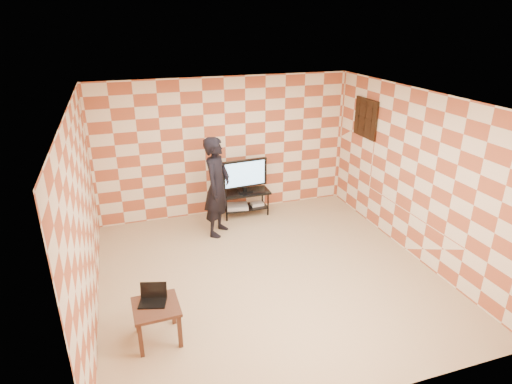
% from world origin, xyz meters
% --- Properties ---
extents(floor, '(5.00, 5.00, 0.00)m').
position_xyz_m(floor, '(0.00, 0.00, 0.00)').
color(floor, tan).
rests_on(floor, ground).
extents(wall_back, '(5.00, 0.02, 2.70)m').
position_xyz_m(wall_back, '(0.00, 2.50, 1.35)').
color(wall_back, beige).
rests_on(wall_back, ground).
extents(wall_front, '(5.00, 0.02, 2.70)m').
position_xyz_m(wall_front, '(0.00, -2.50, 1.35)').
color(wall_front, beige).
rests_on(wall_front, ground).
extents(wall_left, '(0.02, 5.00, 2.70)m').
position_xyz_m(wall_left, '(-2.50, 0.00, 1.35)').
color(wall_left, beige).
rests_on(wall_left, ground).
extents(wall_right, '(0.02, 5.00, 2.70)m').
position_xyz_m(wall_right, '(2.50, 0.00, 1.35)').
color(wall_right, beige).
rests_on(wall_right, ground).
extents(ceiling, '(5.00, 5.00, 0.02)m').
position_xyz_m(ceiling, '(0.00, 0.00, 2.70)').
color(ceiling, white).
rests_on(ceiling, wall_back).
extents(wall_art, '(0.04, 0.72, 0.72)m').
position_xyz_m(wall_art, '(2.47, 1.55, 1.95)').
color(wall_art, black).
rests_on(wall_art, wall_right).
extents(tv_stand, '(0.97, 0.43, 0.50)m').
position_xyz_m(tv_stand, '(0.29, 2.18, 0.37)').
color(tv_stand, black).
rests_on(tv_stand, floor).
extents(tv, '(0.91, 0.19, 0.66)m').
position_xyz_m(tv, '(0.29, 2.18, 0.87)').
color(tv, black).
rests_on(tv, tv_stand).
extents(dvd_player, '(0.48, 0.38, 0.07)m').
position_xyz_m(dvd_player, '(0.11, 2.17, 0.21)').
color(dvd_player, '#B3B3B6').
rests_on(dvd_player, tv_stand).
extents(game_console, '(0.25, 0.19, 0.06)m').
position_xyz_m(game_console, '(0.54, 2.18, 0.20)').
color(game_console, silver).
rests_on(game_console, tv_stand).
extents(side_table, '(0.56, 0.56, 0.50)m').
position_xyz_m(side_table, '(-1.77, -0.92, 0.41)').
color(side_table, '#331A12').
rests_on(side_table, floor).
extents(laptop, '(0.38, 0.33, 0.22)m').
position_xyz_m(laptop, '(-1.79, -0.83, 0.55)').
color(laptop, black).
rests_on(laptop, side_table).
extents(person, '(0.74, 0.79, 1.82)m').
position_xyz_m(person, '(-0.40, 1.59, 0.91)').
color(person, black).
rests_on(person, floor).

